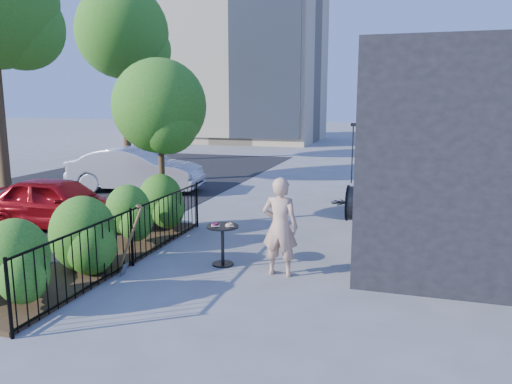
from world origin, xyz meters
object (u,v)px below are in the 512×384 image
(shovel, at_px, (129,244))
(cafe_table, at_px, (223,238))
(street_tree_far, at_px, (123,38))
(car_silver, at_px, (136,170))
(car_red, at_px, (58,203))
(patio_tree, at_px, (161,112))
(woman, at_px, (280,227))

(shovel, bearing_deg, cafe_table, 37.66)
(street_tree_far, height_order, shovel, street_tree_far)
(cafe_table, bearing_deg, car_silver, 130.97)
(car_red, bearing_deg, patio_tree, -74.25)
(cafe_table, bearing_deg, woman, -10.33)
(woman, xyz_separation_m, car_silver, (-6.58, 6.47, -0.15))
(patio_tree, relative_size, shovel, 2.97)
(car_red, xyz_separation_m, car_silver, (-0.74, 4.86, 0.10))
(cafe_table, bearing_deg, shovel, -142.34)
(patio_tree, distance_m, car_red, 3.30)
(patio_tree, distance_m, cafe_table, 3.91)
(patio_tree, bearing_deg, car_silver, 127.62)
(shovel, xyz_separation_m, car_silver, (-4.09, 7.29, 0.15))
(woman, bearing_deg, car_silver, -43.27)
(shovel, height_order, car_silver, car_silver)
(car_silver, bearing_deg, shovel, -157.07)
(car_red, distance_m, car_silver, 4.92)
(patio_tree, distance_m, woman, 4.64)
(woman, distance_m, car_red, 6.07)
(street_tree_far, xyz_separation_m, car_silver, (4.59, -7.16, -5.19))
(street_tree_far, distance_m, cafe_table, 17.59)
(woman, bearing_deg, street_tree_far, -49.44)
(cafe_table, xyz_separation_m, car_red, (-4.70, 1.40, 0.10))
(woman, distance_m, car_silver, 9.23)
(street_tree_far, bearing_deg, shovel, -59.00)
(street_tree_far, distance_m, woman, 18.33)
(cafe_table, distance_m, woman, 1.22)
(patio_tree, distance_m, street_tree_far, 13.95)
(cafe_table, bearing_deg, street_tree_far, 126.75)
(woman, xyz_separation_m, car_red, (-5.85, 1.60, -0.25))
(woman, bearing_deg, shovel, 19.53)
(patio_tree, height_order, car_red, patio_tree)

